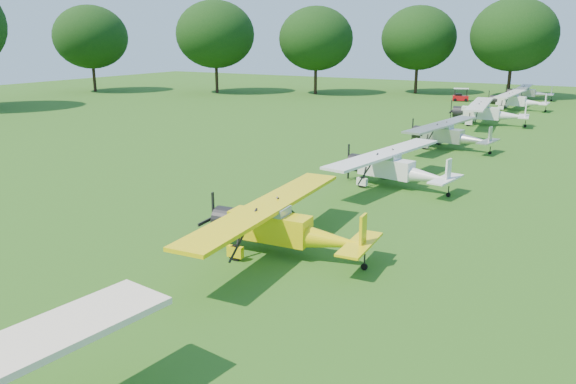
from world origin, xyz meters
name	(u,v)px	position (x,y,z in m)	size (l,w,h in m)	color
ground	(353,209)	(0.00, 0.00, 0.00)	(160.00, 160.00, 0.00)	#295A16
tree_belt	(440,36)	(3.57, 0.16, 8.03)	(137.36, 130.27, 14.52)	black
aircraft_2	(282,224)	(-0.03, -6.69, 1.22)	(6.67, 10.63, 2.09)	yellow
aircraft_3	(394,166)	(0.26, 4.94, 1.19)	(6.55, 10.37, 2.04)	white
aircraft_4	(449,133)	(0.07, 17.20, 1.16)	(6.39, 10.13, 1.99)	#BABABE
aircraft_5	(486,111)	(0.15, 30.44, 1.28)	(7.01, 11.16, 2.19)	white
aircraft_6	(516,99)	(0.80, 43.42, 1.18)	(6.46, 10.29, 2.03)	white
aircraft_7	(528,92)	(0.53, 55.12, 1.07)	(5.85, 9.29, 1.83)	#BABABE
golf_cart	(460,97)	(-6.69, 49.43, 0.54)	(2.13, 1.62, 1.62)	#B50C11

